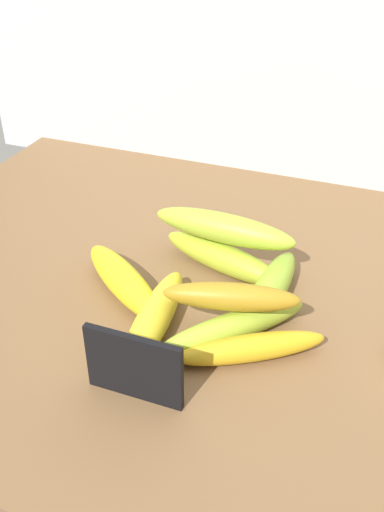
{
  "coord_description": "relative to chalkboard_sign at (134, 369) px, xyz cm",
  "views": [
    {
      "loc": [
        17.25,
        -60.9,
        50.82
      ],
      "look_at": [
        -5.86,
        -0.59,
        8.0
      ],
      "focal_mm": 41.02,
      "sensor_mm": 36.0,
      "label": 1
    }
  ],
  "objects": [
    {
      "name": "banana_0",
      "position": [
        -9.34,
        15.89,
        -1.67
      ],
      "size": [
        17.59,
        14.73,
        4.37
      ],
      "primitive_type": "ellipsoid",
      "rotation": [
        0.0,
        0.0,
        2.5
      ],
      "color": "yellow",
      "rests_on": "counter_top"
    },
    {
      "name": "banana_4",
      "position": [
        -2.37,
        10.04,
        -1.83
      ],
      "size": [
        5.82,
        20.54,
        4.05
      ],
      "primitive_type": "ellipsoid",
      "rotation": [
        0.0,
        0.0,
        1.66
      ],
      "color": "yellow",
      "rests_on": "counter_top"
    },
    {
      "name": "banana_2",
      "position": [
        7.03,
        12.6,
        -2.07
      ],
      "size": [
        16.23,
        17.28,
        3.58
      ],
      "primitive_type": "ellipsoid",
      "rotation": [
        0.0,
        0.0,
        3.97
      ],
      "color": "#9FBC35",
      "rests_on": "counter_top"
    },
    {
      "name": "counter_top",
      "position": [
        4.44,
        21.3,
        -5.36
      ],
      "size": [
        110.0,
        76.0,
        3.0
      ],
      "primitive_type": "cube",
      "color": "brown",
      "rests_on": "ground"
    },
    {
      "name": "banana_5",
      "position": [
        10.03,
        9.9,
        -2.22
      ],
      "size": [
        16.96,
        12.5,
        3.28
      ],
      "primitive_type": "ellipsoid",
      "rotation": [
        0.0,
        0.0,
        3.71
      ],
      "color": "gold",
      "rests_on": "counter_top"
    },
    {
      "name": "banana_3",
      "position": [
        9.39,
        21.54,
        -1.79
      ],
      "size": [
        5.17,
        18.04,
        4.12
      ],
      "primitive_type": "ellipsoid",
      "rotation": [
        0.0,
        0.0,
        4.65
      ],
      "color": "#96BD34",
      "rests_on": "counter_top"
    },
    {
      "name": "banana_1",
      "position": [
        1.27,
        25.94,
        -1.8
      ],
      "size": [
        20.28,
        9.96,
        4.11
      ],
      "primitive_type": "ellipsoid",
      "rotation": [
        0.0,
        0.0,
        5.98
      ],
      "color": "#A8BB2E",
      "rests_on": "counter_top"
    },
    {
      "name": "banana_7",
      "position": [
        0.87,
        27.12,
        2.38
      ],
      "size": [
        20.92,
        5.44,
        4.24
      ],
      "primitive_type": "ellipsoid",
      "rotation": [
        0.0,
        0.0,
        6.22
      ],
      "color": "#A3C035",
      "rests_on": "banana_1"
    },
    {
      "name": "banana_6",
      "position": [
        6.28,
        13.71,
        1.46
      ],
      "size": [
        16.87,
        7.64,
        3.48
      ],
      "primitive_type": "ellipsoid",
      "rotation": [
        0.0,
        0.0,
        3.4
      ],
      "color": "#A67E1E",
      "rests_on": "banana_2"
    },
    {
      "name": "chalkboard_sign",
      "position": [
        0.0,
        0.0,
        0.0
      ],
      "size": [
        11.0,
        1.8,
        8.4
      ],
      "color": "black",
      "rests_on": "counter_top"
    }
  ]
}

